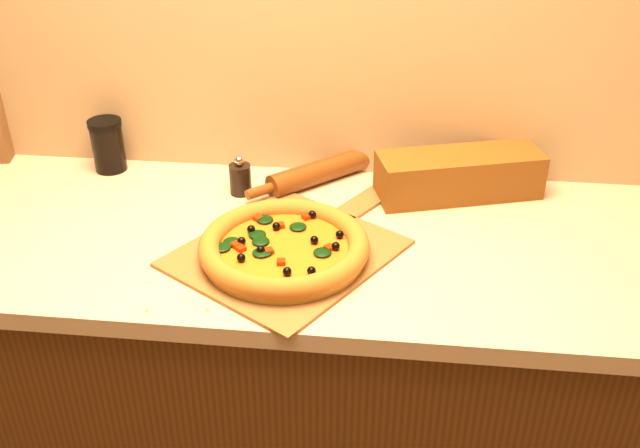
{
  "coord_description": "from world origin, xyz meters",
  "views": [
    {
      "loc": [
        0.24,
        0.1,
        1.72
      ],
      "look_at": [
        0.1,
        1.38,
        0.96
      ],
      "focal_mm": 40.0,
      "sensor_mm": 36.0,
      "label": 1
    }
  ],
  "objects_px": {
    "pizza_peel": "(291,250)",
    "pepper_grinder": "(240,178)",
    "dark_jar": "(108,145)",
    "rolling_pin": "(321,171)",
    "pizza": "(284,247)"
  },
  "relations": [
    {
      "from": "pizza_peel",
      "to": "rolling_pin",
      "type": "distance_m",
      "value": 0.33
    },
    {
      "from": "pizza_peel",
      "to": "dark_jar",
      "type": "xyz_separation_m",
      "value": [
        -0.52,
        0.34,
        0.06
      ]
    },
    {
      "from": "pepper_grinder",
      "to": "dark_jar",
      "type": "distance_m",
      "value": 0.37
    },
    {
      "from": "pizza_peel",
      "to": "pepper_grinder",
      "type": "height_order",
      "value": "pepper_grinder"
    },
    {
      "from": "dark_jar",
      "to": "pepper_grinder",
      "type": "bearing_deg",
      "value": -14.13
    },
    {
      "from": "pizza_peel",
      "to": "dark_jar",
      "type": "distance_m",
      "value": 0.62
    },
    {
      "from": "pepper_grinder",
      "to": "dark_jar",
      "type": "relative_size",
      "value": 0.73
    },
    {
      "from": "pizza_peel",
      "to": "rolling_pin",
      "type": "relative_size",
      "value": 1.77
    },
    {
      "from": "pizza",
      "to": "pepper_grinder",
      "type": "xyz_separation_m",
      "value": [
        -0.15,
        0.28,
        0.01
      ]
    },
    {
      "from": "rolling_pin",
      "to": "pepper_grinder",
      "type": "bearing_deg",
      "value": -156.71
    },
    {
      "from": "pizza_peel",
      "to": "dark_jar",
      "type": "relative_size",
      "value": 4.37
    },
    {
      "from": "pepper_grinder",
      "to": "pizza_peel",
      "type": "bearing_deg",
      "value": -57.07
    },
    {
      "from": "pizza",
      "to": "dark_jar",
      "type": "relative_size",
      "value": 2.6
    },
    {
      "from": "pepper_grinder",
      "to": "dark_jar",
      "type": "xyz_separation_m",
      "value": [
        -0.36,
        0.09,
        0.03
      ]
    },
    {
      "from": "pizza",
      "to": "dark_jar",
      "type": "distance_m",
      "value": 0.63
    }
  ]
}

